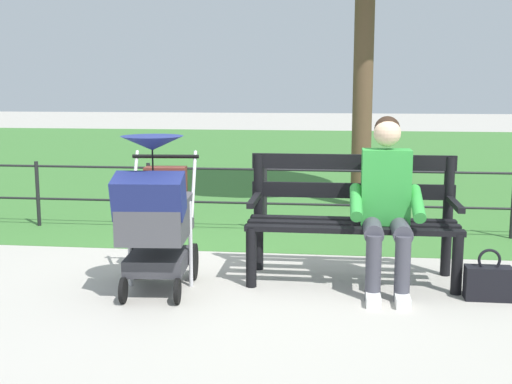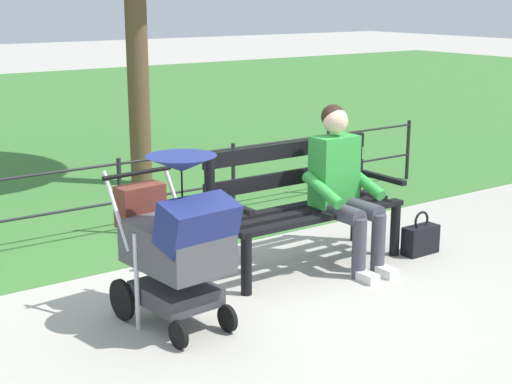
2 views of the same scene
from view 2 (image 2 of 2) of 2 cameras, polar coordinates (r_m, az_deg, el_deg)
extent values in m
plane|color=#ADA89E|center=(5.70, -2.69, -7.20)|extent=(60.00, 60.00, 0.00)
cube|color=black|center=(6.17, 2.98, -1.12)|extent=(1.60, 0.11, 0.04)
cube|color=black|center=(6.03, 4.04, -1.49)|extent=(1.60, 0.11, 0.04)
cube|color=black|center=(5.90, 5.15, -1.88)|extent=(1.60, 0.11, 0.04)
cube|color=black|center=(6.19, 2.43, 1.05)|extent=(1.60, 0.04, 0.12)
cube|color=black|center=(6.14, 2.45, 3.14)|extent=(1.60, 0.04, 0.12)
cylinder|color=black|center=(6.45, 10.30, -2.73)|extent=(0.08, 0.08, 0.45)
cylinder|color=black|center=(6.71, 7.47, 0.28)|extent=(0.08, 0.08, 0.95)
cube|color=black|center=(6.48, 9.20, 1.12)|extent=(0.05, 0.56, 0.04)
cylinder|color=black|center=(5.52, -0.72, -5.45)|extent=(0.08, 0.08, 0.45)
cylinder|color=black|center=(5.82, -3.43, -1.82)|extent=(0.08, 0.08, 0.95)
cube|color=black|center=(5.55, -1.91, -0.94)|extent=(0.05, 0.56, 0.04)
cylinder|color=#42424C|center=(6.08, 7.84, -1.25)|extent=(0.14, 0.40, 0.14)
cylinder|color=#42424C|center=(5.95, 6.43, -1.56)|extent=(0.14, 0.40, 0.14)
cylinder|color=#42424C|center=(6.02, 9.07, -3.82)|extent=(0.11, 0.11, 0.47)
cylinder|color=#42424C|center=(5.88, 7.67, -4.19)|extent=(0.11, 0.11, 0.47)
cube|color=silver|center=(6.03, 9.53, -5.82)|extent=(0.10, 0.22, 0.07)
cube|color=silver|center=(5.90, 8.14, -6.23)|extent=(0.10, 0.22, 0.07)
cube|color=green|center=(6.11, 5.83, 1.58)|extent=(0.36, 0.22, 0.56)
cylinder|color=green|center=(6.19, 8.07, 0.73)|extent=(0.09, 0.43, 0.23)
cylinder|color=green|center=(5.90, 4.97, 0.15)|extent=(0.09, 0.43, 0.23)
sphere|color=beige|center=(6.03, 5.93, 5.29)|extent=(0.20, 0.20, 0.20)
sphere|color=black|center=(6.05, 5.75, 5.60)|extent=(0.19, 0.19, 0.19)
cylinder|color=black|center=(5.44, -5.73, -6.79)|extent=(0.05, 0.28, 0.28)
cylinder|color=black|center=(5.21, -9.94, -7.90)|extent=(0.05, 0.28, 0.28)
cylinder|color=black|center=(4.98, -2.14, -9.38)|extent=(0.04, 0.18, 0.18)
cylinder|color=black|center=(4.78, -5.79, -10.52)|extent=(0.04, 0.18, 0.18)
cube|color=#38383D|center=(5.06, -5.98, -7.49)|extent=(0.46, 0.55, 0.12)
cylinder|color=silver|center=(5.22, -4.53, -5.52)|extent=(0.03, 0.03, 0.65)
cylinder|color=silver|center=(4.98, -8.86, -6.63)|extent=(0.03, 0.03, 0.65)
cube|color=#47474C|center=(4.93, -5.95, -4.00)|extent=(0.51, 0.72, 0.28)
cube|color=navy|center=(4.68, -4.35, -2.40)|extent=(0.50, 0.34, 0.33)
cylinder|color=black|center=(5.18, -8.81, 1.41)|extent=(0.52, 0.07, 0.03)
cylinder|color=silver|center=(5.26, -6.02, -0.52)|extent=(0.05, 0.30, 0.49)
cylinder|color=silver|center=(5.03, -10.36, -1.39)|extent=(0.05, 0.30, 0.49)
cone|color=navy|center=(4.72, -5.57, 2.11)|extent=(0.47, 0.47, 0.10)
cylinder|color=black|center=(4.76, -5.52, -0.01)|extent=(0.01, 0.01, 0.30)
cube|color=brown|center=(5.21, -8.60, -0.98)|extent=(0.33, 0.19, 0.28)
cube|color=black|center=(6.55, 12.13, -3.51)|extent=(0.32, 0.14, 0.24)
torus|color=black|center=(6.50, 12.21, -2.08)|extent=(0.16, 0.02, 0.16)
cylinder|color=black|center=(9.11, 11.22, 3.08)|extent=(0.04, 0.04, 0.70)
cylinder|color=black|center=(8.28, 5.36, 2.16)|extent=(0.04, 0.04, 0.70)
cylinder|color=black|center=(7.56, -1.69, 1.04)|extent=(0.04, 0.04, 0.70)
cylinder|color=black|center=(6.98, -10.07, -0.32)|extent=(0.04, 0.04, 0.70)
cylinder|color=black|center=(6.91, -10.18, 2.08)|extent=(7.33, 0.02, 0.02)
cylinder|color=black|center=(6.99, -10.05, -0.72)|extent=(7.33, 0.02, 0.02)
cylinder|color=brown|center=(8.64, -8.87, 11.07)|extent=(0.24, 0.24, 3.24)
camera|label=1|loc=(3.64, 60.86, -2.48)|focal=46.22mm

